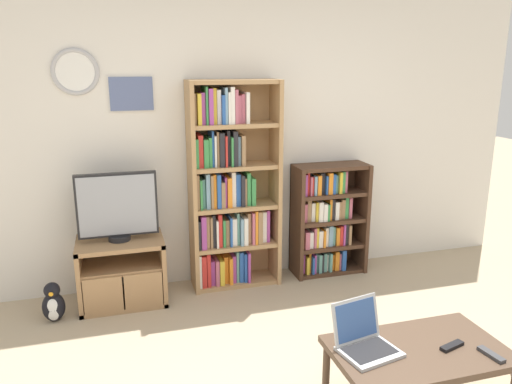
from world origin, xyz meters
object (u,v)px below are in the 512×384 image
television (117,207)px  coffee_table (419,355)px  bookshelf_short (325,220)px  tv_stand (122,271)px  penguin_figurine (53,304)px  remote_far_from_laptop (491,354)px  laptop (364,338)px  bookshelf_tall (228,190)px  remote_near_laptop (452,346)px

television → coffee_table: size_ratio=0.65×
bookshelf_short → coffee_table: bearing=-98.8°
coffee_table → tv_stand: bearing=129.8°
penguin_figurine → tv_stand: bearing=18.7°
coffee_table → remote_far_from_laptop: 0.38m
laptop → television: bearing=113.4°
bookshelf_tall → bookshelf_short: bookshelf_tall is taller
tv_stand → laptop: 2.22m
remote_near_laptop → television: bearing=-153.8°
tv_stand → coffee_table: tv_stand is taller
television → remote_near_laptop: 2.65m
remote_far_from_laptop → bookshelf_tall: bearing=-74.1°
bookshelf_short → remote_near_laptop: (-0.13, -2.06, -0.10)m
television → remote_near_laptop: bearing=-47.8°
coffee_table → remote_near_laptop: size_ratio=5.92×
television → bookshelf_tall: bookshelf_tall is taller
bookshelf_tall → remote_near_laptop: bearing=-68.5°
tv_stand → remote_near_laptop: 2.62m
laptop → penguin_figurine: (-1.81, 1.62, -0.33)m
remote_near_laptop → remote_far_from_laptop: bearing=33.0°
television → remote_far_from_laptop: 2.85m
television → remote_far_from_laptop: bearing=-47.3°
laptop → coffee_table: bearing=-27.5°
television → bookshelf_tall: 0.96m
remote_far_from_laptop → television: bearing=-55.2°
tv_stand → remote_near_laptop: tv_stand is taller
coffee_table → television: bearing=129.7°
bookshelf_tall → coffee_table: (0.63, -2.01, -0.51)m
bookshelf_tall → bookshelf_short: (0.94, 0.00, -0.36)m
remote_near_laptop → penguin_figurine: 2.90m
remote_near_laptop → tv_stand: bearing=-153.6°
bookshelf_short → penguin_figurine: bearing=-172.8°
bookshelf_tall → penguin_figurine: size_ratio=5.71×
bookshelf_short → remote_near_laptop: 2.06m
laptop → remote_near_laptop: 0.51m
bookshelf_tall → laptop: bookshelf_tall is taller
tv_stand → bookshelf_short: 1.91m
laptop → remote_near_laptop: bearing=-26.4°
laptop → remote_near_laptop: size_ratio=2.17×
tv_stand → bookshelf_tall: size_ratio=0.38×
tv_stand → television: size_ratio=1.09×
remote_near_laptop → coffee_table: bearing=-118.8°
laptop → penguin_figurine: 2.45m
television → laptop: television is taller
bookshelf_short → remote_near_laptop: size_ratio=6.37×
television → laptop: 2.24m
penguin_figurine → remote_near_laptop: bearing=-37.4°
tv_stand → television: bearing=88.7°
bookshelf_tall → television: bearing=-173.3°
bookshelf_tall → coffee_table: bearing=-72.7°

